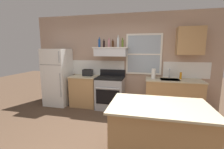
{
  "coord_description": "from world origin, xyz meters",
  "views": [
    {
      "loc": [
        0.74,
        -2.26,
        1.69
      ],
      "look_at": [
        -0.05,
        1.2,
        1.1
      ],
      "focal_mm": 24.38,
      "sensor_mm": 36.0,
      "label": 1
    }
  ],
  "objects_px": {
    "stove_range": "(110,92)",
    "bottle_clear_tall": "(118,42)",
    "bottle_balsamic_dark": "(104,44)",
    "dish_soap_bottle": "(181,76)",
    "toaster": "(88,72)",
    "kitchen_island": "(158,134)",
    "refrigerator": "(58,77)",
    "bottle_olive_oil_square": "(123,43)",
    "paper_towel_roll": "(153,74)",
    "bottle_rose_pink": "(109,43)",
    "bottle_blue_liqueur": "(99,43)",
    "bottle_brown_stout": "(113,44)"
  },
  "relations": [
    {
      "from": "stove_range",
      "to": "bottle_clear_tall",
      "type": "bearing_deg",
      "value": 31.1
    },
    {
      "from": "bottle_balsamic_dark",
      "to": "dish_soap_bottle",
      "type": "relative_size",
      "value": 1.25
    },
    {
      "from": "stove_range",
      "to": "bottle_balsamic_dark",
      "type": "xyz_separation_m",
      "value": [
        -0.2,
        0.07,
        1.38
      ]
    },
    {
      "from": "toaster",
      "to": "dish_soap_bottle",
      "type": "height_order",
      "value": "toaster"
    },
    {
      "from": "bottle_clear_tall",
      "to": "kitchen_island",
      "type": "height_order",
      "value": "bottle_clear_tall"
    },
    {
      "from": "toaster",
      "to": "kitchen_island",
      "type": "relative_size",
      "value": 0.21
    },
    {
      "from": "refrigerator",
      "to": "stove_range",
      "type": "xyz_separation_m",
      "value": [
        1.65,
        0.02,
        -0.39
      ]
    },
    {
      "from": "bottle_olive_oil_square",
      "to": "stove_range",
      "type": "bearing_deg",
      "value": -172.66
    },
    {
      "from": "paper_towel_roll",
      "to": "bottle_balsamic_dark",
      "type": "bearing_deg",
      "value": 178.52
    },
    {
      "from": "toaster",
      "to": "stove_range",
      "type": "xyz_separation_m",
      "value": [
        0.71,
        -0.07,
        -0.54
      ]
    },
    {
      "from": "bottle_clear_tall",
      "to": "paper_towel_roll",
      "type": "relative_size",
      "value": 1.21
    },
    {
      "from": "bottle_olive_oil_square",
      "to": "dish_soap_bottle",
      "type": "relative_size",
      "value": 1.38
    },
    {
      "from": "paper_towel_roll",
      "to": "kitchen_island",
      "type": "distance_m",
      "value": 2.09
    },
    {
      "from": "toaster",
      "to": "bottle_clear_tall",
      "type": "xyz_separation_m",
      "value": [
        0.9,
        0.05,
        0.87
      ]
    },
    {
      "from": "toaster",
      "to": "bottle_balsamic_dark",
      "type": "relative_size",
      "value": 1.32
    },
    {
      "from": "bottle_rose_pink",
      "to": "paper_towel_roll",
      "type": "distance_m",
      "value": 1.49
    },
    {
      "from": "bottle_blue_liqueur",
      "to": "bottle_olive_oil_square",
      "type": "bearing_deg",
      "value": -4.91
    },
    {
      "from": "paper_towel_roll",
      "to": "dish_soap_bottle",
      "type": "bearing_deg",
      "value": 8.14
    },
    {
      "from": "refrigerator",
      "to": "toaster",
      "type": "bearing_deg",
      "value": 5.61
    },
    {
      "from": "bottle_clear_tall",
      "to": "paper_towel_roll",
      "type": "bearing_deg",
      "value": -4.68
    },
    {
      "from": "stove_range",
      "to": "bottle_blue_liqueur",
      "type": "relative_size",
      "value": 3.9
    },
    {
      "from": "bottle_rose_pink",
      "to": "bottle_olive_oil_square",
      "type": "bearing_deg",
      "value": -12.1
    },
    {
      "from": "refrigerator",
      "to": "stove_range",
      "type": "bearing_deg",
      "value": 0.79
    },
    {
      "from": "bottle_clear_tall",
      "to": "kitchen_island",
      "type": "bearing_deg",
      "value": -64.45
    },
    {
      "from": "bottle_balsamic_dark",
      "to": "bottle_olive_oil_square",
      "type": "bearing_deg",
      "value": -3.21
    },
    {
      "from": "bottle_clear_tall",
      "to": "bottle_olive_oil_square",
      "type": "distance_m",
      "value": 0.16
    },
    {
      "from": "paper_towel_roll",
      "to": "kitchen_island",
      "type": "relative_size",
      "value": 0.19
    },
    {
      "from": "toaster",
      "to": "bottle_blue_liqueur",
      "type": "distance_m",
      "value": 0.93
    },
    {
      "from": "refrigerator",
      "to": "stove_range",
      "type": "relative_size",
      "value": 1.56
    },
    {
      "from": "bottle_olive_oil_square",
      "to": "dish_soap_bottle",
      "type": "bearing_deg",
      "value": 3.49
    },
    {
      "from": "bottle_rose_pink",
      "to": "bottle_brown_stout",
      "type": "distance_m",
      "value": 0.16
    },
    {
      "from": "toaster",
      "to": "dish_soap_bottle",
      "type": "xyz_separation_m",
      "value": [
        2.59,
        0.07,
        -0.01
      ]
    },
    {
      "from": "stove_range",
      "to": "paper_towel_roll",
      "type": "relative_size",
      "value": 4.04
    },
    {
      "from": "bottle_balsamic_dark",
      "to": "bottle_rose_pink",
      "type": "height_order",
      "value": "bottle_rose_pink"
    },
    {
      "from": "bottle_rose_pink",
      "to": "kitchen_island",
      "type": "relative_size",
      "value": 0.19
    },
    {
      "from": "refrigerator",
      "to": "bottle_clear_tall",
      "type": "relative_size",
      "value": 5.23
    },
    {
      "from": "paper_towel_roll",
      "to": "dish_soap_bottle",
      "type": "distance_m",
      "value": 0.71
    },
    {
      "from": "bottle_rose_pink",
      "to": "bottle_olive_oil_square",
      "type": "distance_m",
      "value": 0.41
    },
    {
      "from": "bottle_olive_oil_square",
      "to": "bottle_blue_liqueur",
      "type": "bearing_deg",
      "value": 175.09
    },
    {
      "from": "bottle_blue_liqueur",
      "to": "bottle_brown_stout",
      "type": "distance_m",
      "value": 0.41
    },
    {
      "from": "bottle_brown_stout",
      "to": "paper_towel_roll",
      "type": "distance_m",
      "value": 1.37
    },
    {
      "from": "toaster",
      "to": "refrigerator",
      "type": "bearing_deg",
      "value": -174.39
    },
    {
      "from": "toaster",
      "to": "bottle_olive_oil_square",
      "type": "distance_m",
      "value": 1.34
    },
    {
      "from": "bottle_rose_pink",
      "to": "bottle_brown_stout",
      "type": "relative_size",
      "value": 1.26
    },
    {
      "from": "dish_soap_bottle",
      "to": "refrigerator",
      "type": "bearing_deg",
      "value": -177.4
    },
    {
      "from": "paper_towel_roll",
      "to": "dish_soap_bottle",
      "type": "relative_size",
      "value": 1.5
    },
    {
      "from": "toaster",
      "to": "paper_towel_roll",
      "type": "relative_size",
      "value": 1.1
    },
    {
      "from": "bottle_clear_tall",
      "to": "bottle_olive_oil_square",
      "type": "height_order",
      "value": "bottle_clear_tall"
    },
    {
      "from": "bottle_blue_liqueur",
      "to": "paper_towel_roll",
      "type": "height_order",
      "value": "bottle_blue_liqueur"
    },
    {
      "from": "bottle_balsamic_dark",
      "to": "paper_towel_roll",
      "type": "bearing_deg",
      "value": -1.48
    }
  ]
}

